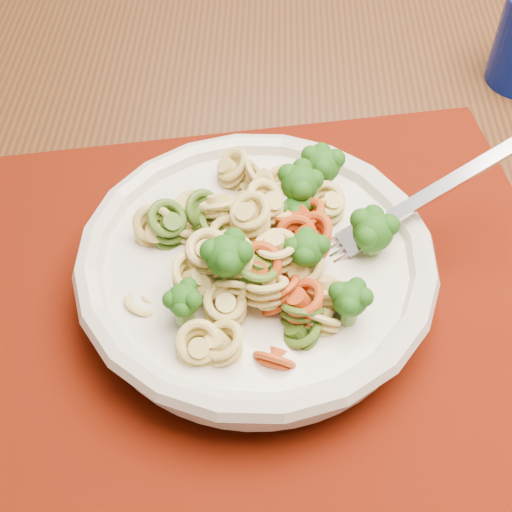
# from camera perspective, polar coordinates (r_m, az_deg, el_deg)

# --- Properties ---
(dining_table) EXTENTS (1.58, 1.15, 0.71)m
(dining_table) POSITION_cam_1_polar(r_m,az_deg,el_deg) (0.67, 5.09, 1.05)
(dining_table) COLOR #4B2D15
(dining_table) RESTS_ON ground
(placemat) EXTENTS (0.55, 0.49, 0.00)m
(placemat) POSITION_cam_1_polar(r_m,az_deg,el_deg) (0.52, -0.54, -3.28)
(placemat) COLOR #571103
(placemat) RESTS_ON dining_table
(pasta_bowl) EXTENTS (0.25, 0.25, 0.05)m
(pasta_bowl) POSITION_cam_1_polar(r_m,az_deg,el_deg) (0.49, 0.00, -0.81)
(pasta_bowl) COLOR beige
(pasta_bowl) RESTS_ON placemat
(pasta_broccoli_heap) EXTENTS (0.21, 0.21, 0.06)m
(pasta_broccoli_heap) POSITION_cam_1_polar(r_m,az_deg,el_deg) (0.48, 0.00, 0.46)
(pasta_broccoli_heap) COLOR #D2B967
(pasta_broccoli_heap) RESTS_ON pasta_bowl
(fork) EXTENTS (0.16, 0.12, 0.08)m
(fork) POSITION_cam_1_polar(r_m,az_deg,el_deg) (0.50, 8.22, 1.57)
(fork) COLOR silver
(fork) RESTS_ON pasta_bowl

